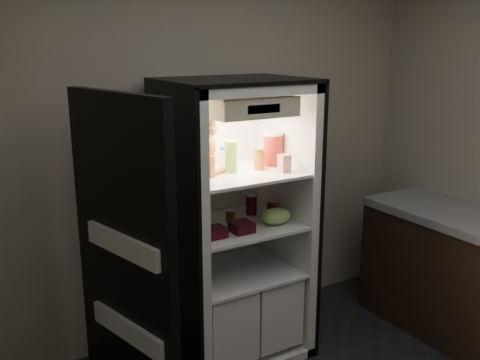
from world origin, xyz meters
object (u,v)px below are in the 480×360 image
object	(u,v)px
mayo_tub	(227,156)
soda_can_b	(272,210)
soda_can_a	(251,205)
grape_bag	(276,216)
condiment_jar	(230,215)
parmesan_shaker	(231,157)
berry_box_right	(242,227)
salsa_jar	(259,159)
cream_carton	(284,163)
berry_box_left	(215,232)
soda_can_c	(274,210)
tabby_cat	(200,149)
refrigerator	(233,242)
pepper_jar	(273,149)

from	to	relation	value
mayo_tub	soda_can_b	xyz separation A→B (m)	(0.24, -0.19, -0.36)
soda_can_a	grape_bag	distance (m)	0.25
soda_can_a	condiment_jar	xyz separation A→B (m)	(-0.20, -0.05, -0.03)
parmesan_shaker	berry_box_right	xyz separation A→B (m)	(-0.01, -0.15, -0.42)
parmesan_shaker	salsa_jar	xyz separation A→B (m)	(0.20, -0.03, -0.04)
salsa_jar	cream_carton	size ratio (longest dim) A/B	1.19
salsa_jar	berry_box_right	world-z (taller)	salsa_jar
cream_carton	berry_box_left	distance (m)	0.62
parmesan_shaker	berry_box_left	size ratio (longest dim) A/B	1.64
mayo_tub	soda_can_a	world-z (taller)	mayo_tub
parmesan_shaker	condiment_jar	distance (m)	0.42
mayo_tub	condiment_jar	world-z (taller)	mayo_tub
soda_can_c	berry_box_right	distance (m)	0.33
grape_bag	mayo_tub	bearing A→B (deg)	121.99
tabby_cat	mayo_tub	xyz separation A→B (m)	(0.25, 0.11, -0.09)
refrigerator	cream_carton	bearing A→B (deg)	-41.79
parmesan_shaker	cream_carton	world-z (taller)	parmesan_shaker
mayo_tub	soda_can_c	size ratio (longest dim) A/B	1.00
cream_carton	grape_bag	world-z (taller)	cream_carton
soda_can_b	tabby_cat	bearing A→B (deg)	170.38
parmesan_shaker	soda_can_a	size ratio (longest dim) A/B	1.48
soda_can_c	berry_box_right	world-z (taller)	soda_can_c
tabby_cat	soda_can_a	xyz separation A→B (m)	(0.41, 0.05, -0.44)
salsa_jar	condiment_jar	xyz separation A→B (m)	(-0.17, 0.09, -0.37)
grape_bag	berry_box_left	world-z (taller)	grape_bag
pepper_jar	cream_carton	distance (m)	0.21
pepper_jar	soda_can_c	xyz separation A→B (m)	(-0.05, -0.08, -0.40)
salsa_jar	cream_carton	world-z (taller)	salsa_jar
soda_can_c	grape_bag	xyz separation A→B (m)	(-0.04, -0.08, -0.01)
soda_can_a	berry_box_right	distance (m)	0.36
mayo_tub	grape_bag	xyz separation A→B (m)	(0.19, -0.31, -0.36)
parmesan_shaker	condiment_jar	world-z (taller)	parmesan_shaker
mayo_tub	berry_box_right	size ratio (longest dim) A/B	1.01
cream_carton	berry_box_right	xyz separation A→B (m)	(-0.31, 0.01, -0.37)
parmesan_shaker	soda_can_b	world-z (taller)	parmesan_shaker
salsa_jar	cream_carton	distance (m)	0.17
mayo_tub	soda_can_c	xyz separation A→B (m)	(0.23, -0.23, -0.35)
grape_bag	pepper_jar	bearing A→B (deg)	63.62
salsa_jar	pepper_jar	xyz separation A→B (m)	(0.14, 0.06, 0.04)
berry_box_left	berry_box_right	bearing A→B (deg)	-2.99
cream_carton	refrigerator	bearing A→B (deg)	138.21
refrigerator	soda_can_a	world-z (taller)	refrigerator
mayo_tub	condiment_jar	bearing A→B (deg)	-108.59
soda_can_b	condiment_jar	size ratio (longest dim) A/B	1.36
soda_can_c	grape_bag	size ratio (longest dim) A/B	0.63
cream_carton	soda_can_c	world-z (taller)	cream_carton
tabby_cat	mayo_tub	world-z (taller)	tabby_cat
condiment_jar	berry_box_right	size ratio (longest dim) A/B	0.66
refrigerator	pepper_jar	xyz separation A→B (m)	(0.30, -0.03, 0.61)
cream_carton	soda_can_b	distance (m)	0.38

